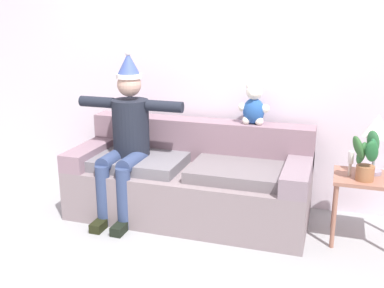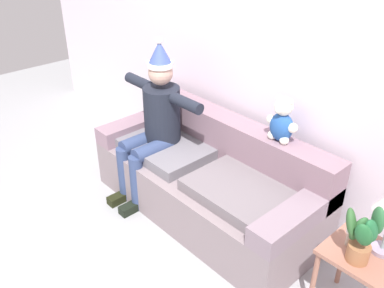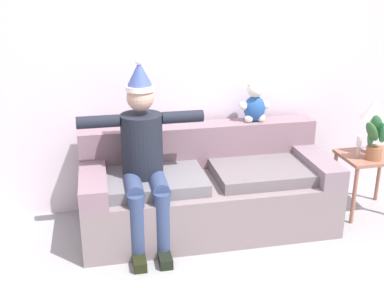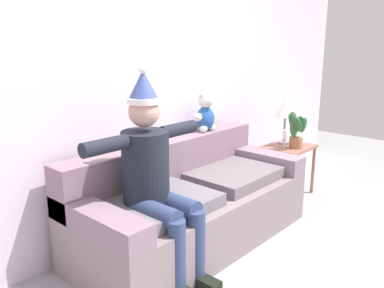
% 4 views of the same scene
% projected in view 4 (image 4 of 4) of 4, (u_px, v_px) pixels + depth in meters
% --- Properties ---
extents(ground_plane, '(10.00, 10.00, 0.00)m').
position_uv_depth(ground_plane, '(296.00, 285.00, 2.85)').
color(ground_plane, '#96989A').
extents(back_wall, '(7.00, 0.10, 2.70)m').
position_uv_depth(back_wall, '(146.00, 82.00, 3.53)').
color(back_wall, silver).
rests_on(back_wall, ground_plane).
extents(couch, '(2.17, 0.91, 0.85)m').
position_uv_depth(couch, '(191.00, 204.00, 3.43)').
color(couch, gray).
rests_on(couch, ground_plane).
extents(person_seated, '(1.02, 0.77, 1.54)m').
position_uv_depth(person_seated, '(155.00, 174.00, 2.81)').
color(person_seated, '#1C202C').
rests_on(person_seated, ground_plane).
extents(teddy_bear, '(0.29, 0.17, 0.38)m').
position_uv_depth(teddy_bear, '(206.00, 114.00, 3.82)').
color(teddy_bear, '#24519A').
rests_on(teddy_bear, couch).
extents(side_table, '(0.54, 0.44, 0.57)m').
position_uv_depth(side_table, '(289.00, 154.00, 4.45)').
color(side_table, '#95614F').
rests_on(side_table, ground_plane).
extents(table_lamp, '(0.24, 0.24, 0.50)m').
position_uv_depth(table_lamp, '(285.00, 110.00, 4.41)').
color(table_lamp, '#93869D').
rests_on(table_lamp, side_table).
extents(potted_plant, '(0.26, 0.26, 0.40)m').
position_uv_depth(potted_plant, '(297.00, 130.00, 4.28)').
color(potted_plant, '#9C633F').
rests_on(potted_plant, side_table).
extents(candle_tall, '(0.04, 0.04, 0.21)m').
position_uv_depth(candle_tall, '(285.00, 137.00, 4.27)').
color(candle_tall, beige).
rests_on(candle_tall, side_table).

